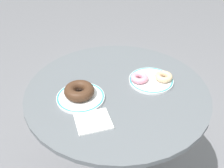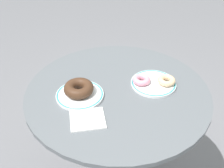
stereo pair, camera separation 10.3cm
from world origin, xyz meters
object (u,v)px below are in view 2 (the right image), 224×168
(cafe_table, at_px, (117,137))
(plate_right, at_px, (153,83))
(donut_pink_frosted, at_px, (141,80))
(plate_left, at_px, (80,95))
(paper_napkin, at_px, (88,119))
(donut_chocolate, at_px, (79,88))
(donut_glazed, at_px, (167,80))

(cafe_table, xyz_separation_m, plate_right, (0.14, 0.05, 0.27))
(donut_pink_frosted, bearing_deg, cafe_table, -153.95)
(cafe_table, xyz_separation_m, plate_left, (-0.14, -0.05, 0.27))
(cafe_table, relative_size, donut_pink_frosted, 10.77)
(plate_right, height_order, donut_pink_frosted, donut_pink_frosted)
(cafe_table, height_order, donut_pink_frosted, donut_pink_frosted)
(paper_napkin, bearing_deg, donut_chocolate, 112.21)
(paper_napkin, bearing_deg, donut_glazed, 39.09)
(donut_chocolate, height_order, donut_pink_frosted, donut_chocolate)
(donut_chocolate, bearing_deg, cafe_table, 17.34)
(plate_left, xyz_separation_m, paper_napkin, (0.05, -0.13, -0.00))
(paper_napkin, bearing_deg, cafe_table, 63.22)
(plate_right, bearing_deg, plate_left, -160.01)
(plate_left, xyz_separation_m, donut_chocolate, (-0.00, 0.01, 0.03))
(cafe_table, xyz_separation_m, donut_glazed, (0.19, 0.05, 0.29))
(plate_right, distance_m, paper_napkin, 0.32)
(plate_left, bearing_deg, plate_right, 19.99)
(plate_right, relative_size, donut_chocolate, 1.60)
(donut_chocolate, bearing_deg, plate_left, -61.30)
(cafe_table, bearing_deg, plate_left, -159.64)
(plate_left, relative_size, donut_pink_frosted, 2.56)
(donut_glazed, bearing_deg, cafe_table, -165.42)
(plate_right, bearing_deg, paper_napkin, -135.27)
(cafe_table, bearing_deg, donut_pink_frosted, 26.05)
(donut_glazed, bearing_deg, donut_chocolate, -164.22)
(plate_right, bearing_deg, donut_chocolate, -161.53)
(plate_right, height_order, donut_glazed, donut_glazed)
(donut_chocolate, distance_m, paper_napkin, 0.15)
(donut_chocolate, relative_size, paper_napkin, 0.96)
(donut_chocolate, bearing_deg, donut_glazed, 15.78)
(plate_left, distance_m, donut_pink_frosted, 0.25)
(donut_pink_frosted, bearing_deg, donut_glazed, 2.95)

